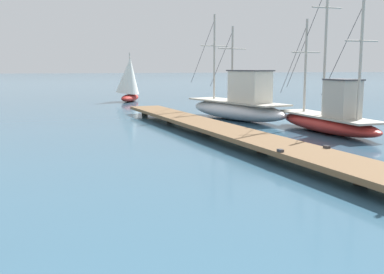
% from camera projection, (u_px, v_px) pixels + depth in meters
% --- Properties ---
extents(floating_dock, '(3.62, 23.56, 0.53)m').
position_uv_depth(floating_dock, '(231.00, 132.00, 17.62)').
color(floating_dock, brown).
rests_on(floating_dock, ground).
extents(fishing_boat_0, '(3.80, 8.37, 5.73)m').
position_uv_depth(fishing_boat_0, '(239.00, 105.00, 24.62)').
color(fishing_boat_0, silver).
rests_on(fishing_boat_0, ground).
extents(fishing_boat_2, '(1.76, 7.44, 6.69)m').
position_uv_depth(fishing_boat_2, '(329.00, 118.00, 19.84)').
color(fishing_boat_2, '#AD2823').
rests_on(fishing_boat_2, ground).
extents(distant_sailboat, '(2.76, 3.90, 3.95)m').
position_uv_depth(distant_sailboat, '(129.00, 80.00, 37.48)').
color(distant_sailboat, '#AD2823').
rests_on(distant_sailboat, ground).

